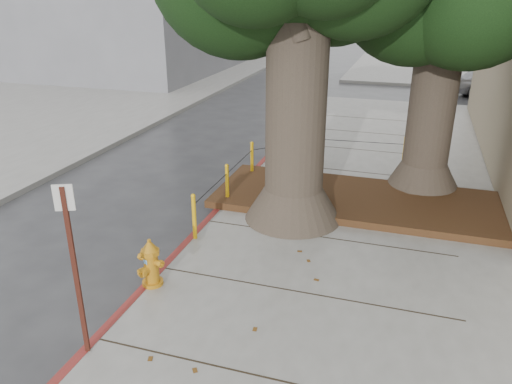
% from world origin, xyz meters
% --- Properties ---
extents(ground, '(140.00, 140.00, 0.00)m').
position_xyz_m(ground, '(0.00, 0.00, 0.00)').
color(ground, '#28282B').
rests_on(ground, ground).
extents(sidewalk_far, '(16.00, 20.00, 0.15)m').
position_xyz_m(sidewalk_far, '(6.00, 30.00, 0.07)').
color(sidewalk_far, slate).
rests_on(sidewalk_far, ground).
extents(sidewalk_opposite, '(14.00, 60.00, 0.15)m').
position_xyz_m(sidewalk_opposite, '(-14.00, 10.00, 0.07)').
color(sidewalk_opposite, slate).
rests_on(sidewalk_opposite, ground).
extents(curb_red, '(0.14, 26.00, 0.16)m').
position_xyz_m(curb_red, '(-2.00, 2.50, 0.07)').
color(curb_red, maroon).
rests_on(curb_red, ground).
extents(planter_bed, '(6.40, 2.60, 0.16)m').
position_xyz_m(planter_bed, '(0.90, 3.90, 0.23)').
color(planter_bed, black).
rests_on(planter_bed, sidewalk_main).
extents(bollard_ring, '(3.79, 5.39, 0.95)m').
position_xyz_m(bollard_ring, '(-0.87, 4.38, 0.66)').
color(bollard_ring, '#E9AA0C').
rests_on(bollard_ring, sidewalk_main).
extents(fire_hydrant, '(0.44, 0.43, 0.83)m').
position_xyz_m(fire_hydrant, '(-1.90, -0.52, 0.56)').
color(fire_hydrant, orange).
rests_on(fire_hydrant, sidewalk_main).
extents(signpost, '(0.23, 0.11, 2.43)m').
position_xyz_m(signpost, '(-1.95, -2.24, 1.52)').
color(signpost, '#471911').
rests_on(signpost, sidewalk_main).
extents(car_silver, '(4.19, 2.13, 1.37)m').
position_xyz_m(car_silver, '(5.48, 18.66, 0.68)').
color(car_silver, '#9F9FA4').
rests_on(car_silver, ground).
extents(car_dark, '(2.13, 4.39, 1.23)m').
position_xyz_m(car_dark, '(-11.83, 19.86, 0.62)').
color(car_dark, black).
rests_on(car_dark, ground).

